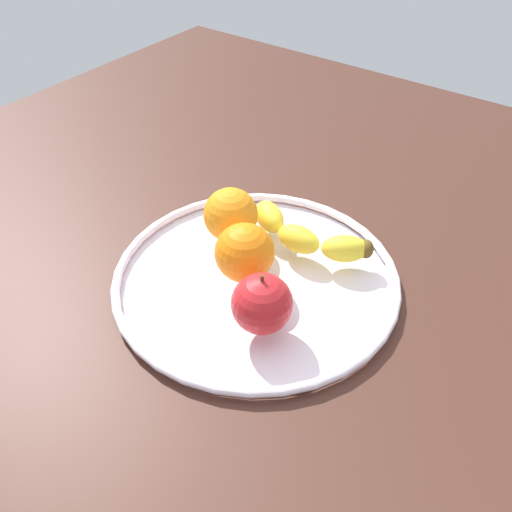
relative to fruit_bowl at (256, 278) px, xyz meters
The scene contains 6 objects.
ground_plane 2.92cm from the fruit_bowl, ahead, with size 150.17×150.17×4.00cm, color #44261D.
fruit_bowl is the anchor object (origin of this frame).
banana 9.55cm from the fruit_bowl, 75.62° to the left, with size 20.18×7.27×3.76cm.
apple 10.45cm from the fruit_bowl, 49.58° to the right, with size 7.40×7.40×8.20cm.
orange_front_right 5.06cm from the fruit_bowl, 128.50° to the right, with size 7.86×7.86×7.86cm, color orange.
orange_center 9.87cm from the fruit_bowl, 150.52° to the left, with size 7.74×7.74×7.74cm, color orange.
Camera 1 is at (32.00, -43.82, 51.67)cm, focal length 38.46 mm.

